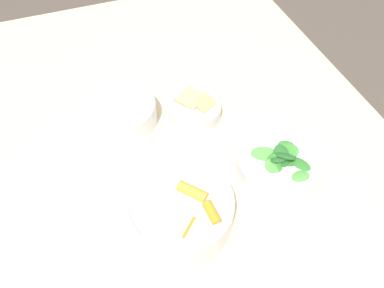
{
  "coord_description": "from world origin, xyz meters",
  "views": [
    {
      "loc": [
        -0.44,
        0.14,
        1.37
      ],
      "look_at": [
        0.02,
        -0.03,
        0.77
      ],
      "focal_mm": 35.0,
      "sensor_mm": 36.0,
      "label": 1
    }
  ],
  "objects_px": {
    "bowl_beans_hotdog": "(122,113)",
    "bowl_cookies": "(195,108)",
    "bowl_greens": "(278,163)",
    "bowl_carrots": "(180,208)"
  },
  "relations": [
    {
      "from": "bowl_beans_hotdog",
      "to": "bowl_cookies",
      "type": "bearing_deg",
      "value": -103.13
    },
    {
      "from": "bowl_greens",
      "to": "bowl_beans_hotdog",
      "type": "relative_size",
      "value": 1.06
    },
    {
      "from": "bowl_beans_hotdog",
      "to": "bowl_greens",
      "type": "bearing_deg",
      "value": -133.45
    },
    {
      "from": "bowl_cookies",
      "to": "bowl_carrots",
      "type": "bearing_deg",
      "value": 153.79
    },
    {
      "from": "bowl_carrots",
      "to": "bowl_greens",
      "type": "relative_size",
      "value": 1.19
    },
    {
      "from": "bowl_carrots",
      "to": "bowl_cookies",
      "type": "bearing_deg",
      "value": -26.21
    },
    {
      "from": "bowl_cookies",
      "to": "bowl_beans_hotdog",
      "type": "bearing_deg",
      "value": 76.87
    },
    {
      "from": "bowl_greens",
      "to": "bowl_cookies",
      "type": "relative_size",
      "value": 1.32
    },
    {
      "from": "bowl_beans_hotdog",
      "to": "bowl_carrots",
      "type": "bearing_deg",
      "value": -171.39
    },
    {
      "from": "bowl_greens",
      "to": "bowl_beans_hotdog",
      "type": "xyz_separation_m",
      "value": [
        0.25,
        0.26,
        -0.0
      ]
    }
  ]
}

